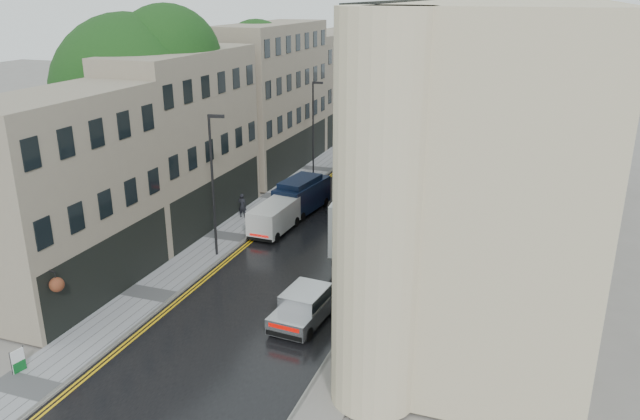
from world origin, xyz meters
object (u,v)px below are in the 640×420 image
Objects in this scene: tree_near at (133,118)px; lamp_post_far at (313,130)px; lamp_post_near at (213,187)px; silver_hatchback at (273,316)px; navy_van at (278,199)px; white_lorry at (336,229)px; cream_bus at (345,183)px; pedestrian at (242,206)px; estate_sign at (18,361)px; tree_far at (233,98)px; white_van at (251,224)px.

tree_near is 1.81× the size of lamp_post_far.
lamp_post_near is at bearing -25.52° from tree_near.
silver_hatchback is 15.17m from navy_van.
tree_near is 10.63m from navy_van.
cream_bus is at bearing 99.63° from white_lorry.
pedestrian reaches higher than estate_sign.
tree_near is 3.26× the size of silver_hatchback.
cream_bus is 18.51m from silver_hatchback.
cream_bus is 6.80× the size of pedestrian.
tree_far is 1.53× the size of lamp_post_near.
lamp_post_near is 8.40× the size of estate_sign.
tree_near is 1.96× the size of white_lorry.
lamp_post_far reaches higher than estate_sign.
lamp_post_far reaches higher than white_lorry.
pedestrian is 19.30m from estate_sign.
estate_sign is at bearing 86.29° from pedestrian.
tree_near is 14.36× the size of estate_sign.
tree_far is at bearing 127.97° from white_lorry.
lamp_post_near is (7.46, -3.56, -2.76)m from tree_near.
cream_bus reaches higher than estate_sign.
lamp_post_near reaches higher than lamp_post_far.
tree_far reaches higher than white_lorry.
estate_sign is (-0.38, -19.30, -0.35)m from pedestrian.
tree_near is at bearing -145.69° from cream_bus.
white_lorry is 16.86m from lamp_post_far.
white_van is at bearing -89.45° from lamp_post_far.
white_van is 4.54m from lamp_post_near.
pedestrian is 11.29m from lamp_post_far.
tree_near is 1.71× the size of lamp_post_near.
navy_van is (-3.35, -4.33, -0.27)m from cream_bus.
pedestrian is 1.72× the size of estate_sign.
estate_sign is (5.40, -29.69, -5.63)m from tree_far.
lamp_post_near reaches higher than navy_van.
white_van is 16.46m from estate_sign.
lamp_post_far reaches higher than navy_van.
navy_van is at bearing 74.40° from lamp_post_near.
tree_far is 2.93× the size of white_van.
tree_near reaches higher than navy_van.
cream_bus is 25.42m from estate_sign.
white_lorry is 1.42× the size of navy_van.
cream_bus is (11.55, 8.02, -5.38)m from tree_near.
tree_far is 27.57m from silver_hatchback.
cream_bus is at bearing 59.34° from navy_van.
white_van reaches higher than pedestrian.
cream_bus is 1.39× the size of lamp_post_near.
cream_bus is 10.13m from white_lorry.
estate_sign is at bearing -124.61° from white_lorry.
white_van is at bearing 66.89° from lamp_post_near.
silver_hatchback is at bearing -57.52° from white_van.
lamp_post_far is (-4.39, 5.41, 2.40)m from cream_bus.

